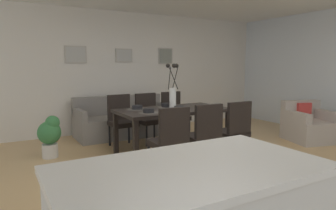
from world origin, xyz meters
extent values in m
plane|color=tan|center=(0.00, 0.00, 0.00)|extent=(9.00, 9.00, 0.00)
cube|color=silver|center=(0.00, 3.25, 1.30)|extent=(9.00, 0.10, 2.60)
cube|color=black|center=(-0.01, 1.08, 0.71)|extent=(1.80, 0.92, 0.05)
cube|color=black|center=(0.83, 1.48, 0.34)|extent=(0.07, 0.07, 0.69)
cube|color=black|center=(-0.85, 1.48, 0.34)|extent=(0.07, 0.07, 0.69)
cube|color=black|center=(0.83, 0.68, 0.34)|extent=(0.07, 0.07, 0.69)
cube|color=black|center=(-0.85, 0.68, 0.34)|extent=(0.07, 0.07, 0.69)
cube|color=black|center=(-0.57, 0.27, 0.42)|extent=(0.46, 0.46, 0.08)
cube|color=black|center=(-0.57, 0.08, 0.68)|extent=(0.42, 0.08, 0.48)
cylinder|color=black|center=(-0.37, 0.45, 0.19)|extent=(0.04, 0.04, 0.38)
cylinder|color=black|center=(-0.75, 0.47, 0.19)|extent=(0.04, 0.04, 0.38)
cylinder|color=black|center=(-0.38, 0.07, 0.19)|extent=(0.04, 0.04, 0.38)
cylinder|color=black|center=(-0.76, 0.09, 0.19)|extent=(0.04, 0.04, 0.38)
cube|color=black|center=(-0.57, 1.85, 0.42)|extent=(0.45, 0.45, 0.08)
cube|color=black|center=(-0.58, 2.04, 0.68)|extent=(0.42, 0.07, 0.48)
cylinder|color=black|center=(-0.76, 1.65, 0.19)|extent=(0.04, 0.04, 0.38)
cylinder|color=black|center=(-0.38, 1.66, 0.19)|extent=(0.04, 0.04, 0.38)
cylinder|color=black|center=(-0.77, 2.03, 0.19)|extent=(0.04, 0.04, 0.38)
cylinder|color=black|center=(-0.39, 2.04, 0.19)|extent=(0.04, 0.04, 0.38)
cube|color=black|center=(0.01, 0.30, 0.42)|extent=(0.47, 0.47, 0.08)
cube|color=black|center=(-0.01, 0.11, 0.68)|extent=(0.42, 0.09, 0.48)
cylinder|color=black|center=(0.21, 0.48, 0.19)|extent=(0.04, 0.04, 0.38)
cylinder|color=black|center=(-0.17, 0.51, 0.19)|extent=(0.04, 0.04, 0.38)
cylinder|color=black|center=(0.18, 0.10, 0.19)|extent=(0.04, 0.04, 0.38)
cylinder|color=black|center=(-0.20, 0.13, 0.19)|extent=(0.04, 0.04, 0.38)
cube|color=black|center=(-0.03, 1.85, 0.42)|extent=(0.46, 0.46, 0.08)
cube|color=black|center=(-0.04, 2.04, 0.68)|extent=(0.42, 0.08, 0.48)
cylinder|color=black|center=(-0.21, 1.65, 0.19)|extent=(0.04, 0.04, 0.38)
cylinder|color=black|center=(0.17, 1.67, 0.19)|extent=(0.04, 0.04, 0.38)
cylinder|color=black|center=(-0.23, 2.03, 0.19)|extent=(0.04, 0.04, 0.38)
cylinder|color=black|center=(0.15, 2.05, 0.19)|extent=(0.04, 0.04, 0.38)
cube|color=black|center=(0.56, 0.31, 0.42)|extent=(0.44, 0.44, 0.08)
cube|color=black|center=(0.56, 0.12, 0.68)|extent=(0.42, 0.06, 0.48)
cylinder|color=black|center=(0.74, 0.50, 0.19)|extent=(0.04, 0.04, 0.38)
cylinder|color=black|center=(0.36, 0.50, 0.19)|extent=(0.04, 0.04, 0.38)
cylinder|color=black|center=(0.75, 0.12, 0.19)|extent=(0.04, 0.04, 0.38)
cylinder|color=black|center=(0.37, 0.12, 0.19)|extent=(0.04, 0.04, 0.38)
cube|color=black|center=(0.55, 1.89, 0.42)|extent=(0.45, 0.45, 0.08)
cube|color=black|center=(0.54, 2.08, 0.68)|extent=(0.42, 0.07, 0.48)
cylinder|color=black|center=(0.36, 1.69, 0.19)|extent=(0.04, 0.04, 0.38)
cylinder|color=black|center=(0.74, 1.71, 0.19)|extent=(0.04, 0.04, 0.38)
cylinder|color=black|center=(0.35, 2.07, 0.19)|extent=(0.04, 0.04, 0.38)
cylinder|color=black|center=(0.73, 2.09, 0.19)|extent=(0.04, 0.04, 0.38)
cylinder|color=white|center=(-0.01, 1.08, 0.91)|extent=(0.11, 0.11, 0.34)
cylinder|color=black|center=(0.05, 1.10, 1.24)|extent=(0.05, 0.12, 0.37)
sphere|color=black|center=(0.08, 1.11, 1.44)|extent=(0.07, 0.07, 0.07)
cylinder|color=black|center=(-0.04, 1.13, 1.24)|extent=(0.08, 0.05, 0.38)
sphere|color=black|center=(-0.05, 1.16, 1.44)|extent=(0.07, 0.07, 0.07)
cylinder|color=black|center=(-0.02, 1.03, 1.24)|extent=(0.15, 0.06, 0.36)
sphere|color=black|center=(-0.03, 1.00, 1.44)|extent=(0.07, 0.07, 0.07)
cylinder|color=#4C4742|center=(-0.55, 0.87, 0.74)|extent=(0.32, 0.32, 0.01)
cylinder|color=black|center=(-0.55, 0.87, 0.78)|extent=(0.17, 0.17, 0.06)
cylinder|color=black|center=(-0.55, 0.87, 0.79)|extent=(0.13, 0.13, 0.04)
cylinder|color=#4C4742|center=(-0.55, 1.29, 0.74)|extent=(0.32, 0.32, 0.01)
cylinder|color=black|center=(-0.55, 1.29, 0.78)|extent=(0.17, 0.17, 0.06)
cylinder|color=black|center=(-0.55, 1.29, 0.79)|extent=(0.13, 0.13, 0.04)
cylinder|color=#4C4742|center=(-0.01, 0.87, 0.74)|extent=(0.32, 0.32, 0.01)
cylinder|color=black|center=(-0.01, 0.87, 0.78)|extent=(0.17, 0.17, 0.06)
cylinder|color=black|center=(-0.01, 0.87, 0.79)|extent=(0.13, 0.13, 0.04)
cylinder|color=#4C4742|center=(-0.01, 1.29, 0.74)|extent=(0.32, 0.32, 0.01)
cylinder|color=black|center=(-0.01, 1.29, 0.78)|extent=(0.17, 0.17, 0.06)
cylinder|color=black|center=(-0.01, 1.29, 0.79)|extent=(0.13, 0.13, 0.04)
cube|color=gray|center=(-0.23, 2.65, 0.21)|extent=(1.94, 0.84, 0.42)
cube|color=gray|center=(-0.23, 2.99, 0.61)|extent=(1.94, 0.16, 0.38)
cube|color=gray|center=(0.69, 2.65, 0.52)|extent=(0.10, 0.84, 0.20)
cube|color=gray|center=(-1.15, 2.65, 0.52)|extent=(0.10, 0.84, 0.20)
cube|color=#ADA399|center=(2.69, 0.45, 0.20)|extent=(0.99, 0.99, 0.40)
cube|color=#ADA399|center=(2.78, 0.76, 0.57)|extent=(0.81, 0.37, 0.35)
cube|color=#ADA399|center=(3.00, 0.34, 0.49)|extent=(0.32, 0.69, 0.18)
cube|color=#ADA399|center=(2.37, 0.52, 0.49)|extent=(0.32, 0.69, 0.18)
cube|color=#C63833|center=(2.75, 0.66, 0.56)|extent=(0.31, 0.16, 0.30)
cube|color=silver|center=(-1.63, -1.87, 0.90)|extent=(1.46, 0.82, 0.04)
cube|color=#B2ADA3|center=(-1.05, 3.18, 1.66)|extent=(0.44, 0.02, 0.35)
cube|color=#B2B2AD|center=(-1.05, 3.17, 1.66)|extent=(0.39, 0.01, 0.30)
cube|color=#B2ADA3|center=(-0.01, 3.18, 1.66)|extent=(0.38, 0.02, 0.29)
cube|color=#B2B2AD|center=(-0.01, 3.17, 1.66)|extent=(0.33, 0.01, 0.24)
cube|color=#B2ADA3|center=(1.03, 3.18, 1.66)|extent=(0.37, 0.02, 0.37)
cube|color=gray|center=(1.03, 3.17, 1.66)|extent=(0.32, 0.01, 0.32)
cylinder|color=silver|center=(-1.82, 1.82, 0.11)|extent=(0.24, 0.24, 0.22)
sphere|color=#387A42|center=(-1.82, 1.82, 0.40)|extent=(0.36, 0.36, 0.36)
sphere|color=#387A42|center=(-1.77, 1.79, 0.56)|extent=(0.22, 0.22, 0.22)
camera|label=1|loc=(-2.53, -3.17, 1.45)|focal=32.65mm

